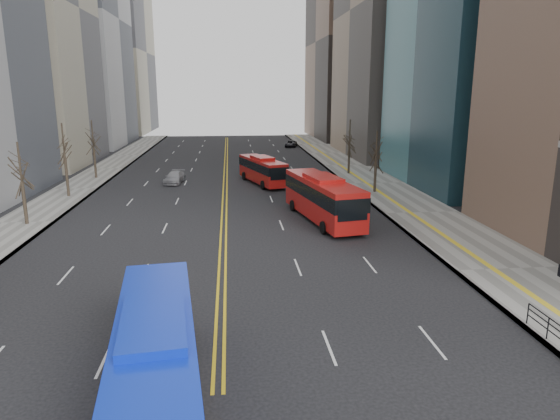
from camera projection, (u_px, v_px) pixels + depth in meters
name	position (u px, v px, depth m)	size (l,w,h in m)	color
sidewalk_right	(375.00, 183.00, 58.49)	(7.00, 130.00, 0.15)	slate
sidewalk_left	(75.00, 189.00, 55.19)	(5.00, 130.00, 0.15)	slate
centerline	(226.00, 173.00, 66.48)	(0.55, 100.00, 0.01)	gold
street_trees	(143.00, 157.00, 44.86)	(35.20, 47.20, 7.60)	#2D221B
blue_bus	(156.00, 366.00, 16.52)	(4.08, 12.61, 3.60)	#0C2AC2
red_bus_near	(323.00, 196.00, 41.81)	(4.98, 12.46, 3.83)	#B61613
red_bus_far	(262.00, 169.00, 58.22)	(5.22, 10.41, 3.25)	#B61613
car_dark_mid	(334.00, 195.00, 49.55)	(1.51, 3.74, 1.28)	black
car_silver	(174.00, 177.00, 58.98)	(1.88, 4.62, 1.34)	gray
car_dark_far	(291.00, 144.00, 96.13)	(2.05, 4.45, 1.24)	black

